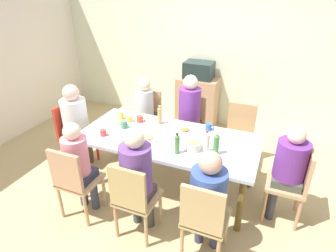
{
  "coord_description": "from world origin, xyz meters",
  "views": [
    {
      "loc": [
        1.14,
        -2.74,
        2.39
      ],
      "look_at": [
        0.0,
        0.0,
        0.88
      ],
      "focal_mm": 30.51,
      "sensor_mm": 36.0,
      "label": 1
    }
  ],
  "objects_px": {
    "plate_2": "(185,130)",
    "cup_3": "(121,116)",
    "bowl_0": "(193,145)",
    "person_2": "(137,173)",
    "person_6": "(208,195)",
    "person_0": "(289,165)",
    "cup_5": "(134,136)",
    "person_1": "(144,108)",
    "cup_7": "(103,133)",
    "plate_0": "(148,138)",
    "side_cabinet": "(197,102)",
    "plate_1": "(120,123)",
    "chair_1": "(147,115)",
    "person_5": "(78,162)",
    "chair_5": "(74,179)",
    "chair_7": "(73,131)",
    "cup_6": "(209,127)",
    "chair_2": "(134,197)",
    "chair_0": "(295,181)",
    "bottle_0": "(177,144)",
    "bottle_1": "(206,142)",
    "chair_4": "(239,132)",
    "bottle_3": "(160,115)",
    "microwave": "(199,70)",
    "person_7": "(76,118)",
    "cup_4": "(130,119)",
    "chair_6": "(204,218)",
    "cup_0": "(140,119)",
    "person_3": "(189,110)",
    "cup_2": "(124,125)",
    "cup_1": "(121,137)",
    "dining_table": "(168,142)"
  },
  "relations": [
    {
      "from": "plate_2",
      "to": "cup_3",
      "type": "relative_size",
      "value": 1.87
    },
    {
      "from": "bowl_0",
      "to": "plate_2",
      "type": "bearing_deg",
      "value": 121.92
    },
    {
      "from": "person_2",
      "to": "person_6",
      "type": "xyz_separation_m",
      "value": [
        0.71,
        0.0,
        -0.03
      ]
    },
    {
      "from": "person_0",
      "to": "cup_5",
      "type": "height_order",
      "value": "person_0"
    },
    {
      "from": "person_1",
      "to": "cup_7",
      "type": "bearing_deg",
      "value": -91.1
    },
    {
      "from": "cup_3",
      "to": "plate_0",
      "type": "bearing_deg",
      "value": -31.94
    },
    {
      "from": "side_cabinet",
      "to": "plate_1",
      "type": "bearing_deg",
      "value": -106.43
    },
    {
      "from": "chair_1",
      "to": "person_5",
      "type": "distance_m",
      "value": 1.66
    },
    {
      "from": "person_1",
      "to": "bowl_0",
      "type": "bearing_deg",
      "value": -40.87
    },
    {
      "from": "chair_5",
      "to": "plate_1",
      "type": "xyz_separation_m",
      "value": [
        0.0,
        0.95,
        0.23
      ]
    },
    {
      "from": "chair_5",
      "to": "chair_7",
      "type": "bearing_deg",
      "value": 130.07
    },
    {
      "from": "person_1",
      "to": "cup_6",
      "type": "relative_size",
      "value": 10.16
    },
    {
      "from": "chair_2",
      "to": "plate_2",
      "type": "relative_size",
      "value": 4.3
    },
    {
      "from": "chair_0",
      "to": "plate_1",
      "type": "bearing_deg",
      "value": 177.97
    },
    {
      "from": "bottle_0",
      "to": "bottle_1",
      "type": "relative_size",
      "value": 0.95
    },
    {
      "from": "chair_4",
      "to": "bottle_3",
      "type": "distance_m",
      "value": 1.16
    },
    {
      "from": "person_6",
      "to": "microwave",
      "type": "bearing_deg",
      "value": 109.1
    },
    {
      "from": "person_6",
      "to": "person_7",
      "type": "xyz_separation_m",
      "value": [
        -2.07,
        0.78,
        0.03
      ]
    },
    {
      "from": "chair_1",
      "to": "cup_3",
      "type": "height_order",
      "value": "chair_1"
    },
    {
      "from": "cup_4",
      "to": "person_6",
      "type": "bearing_deg",
      "value": -36.16
    },
    {
      "from": "chair_6",
      "to": "person_2",
      "type": "bearing_deg",
      "value": 172.79
    },
    {
      "from": "chair_2",
      "to": "person_6",
      "type": "relative_size",
      "value": 0.78
    },
    {
      "from": "person_6",
      "to": "microwave",
      "type": "height_order",
      "value": "microwave"
    },
    {
      "from": "chair_2",
      "to": "cup_7",
      "type": "xyz_separation_m",
      "value": [
        -0.73,
        0.61,
        0.25
      ]
    },
    {
      "from": "person_7",
      "to": "plate_0",
      "type": "relative_size",
      "value": 5.4
    },
    {
      "from": "chair_1",
      "to": "chair_5",
      "type": "relative_size",
      "value": 1.0
    },
    {
      "from": "chair_0",
      "to": "person_5",
      "type": "height_order",
      "value": "person_5"
    },
    {
      "from": "cup_0",
      "to": "bottle_3",
      "type": "relative_size",
      "value": 0.47
    },
    {
      "from": "cup_7",
      "to": "cup_6",
      "type": "bearing_deg",
      "value": 28.9
    },
    {
      "from": "plate_0",
      "to": "plate_2",
      "type": "bearing_deg",
      "value": 45.81
    },
    {
      "from": "chair_6",
      "to": "cup_5",
      "type": "xyz_separation_m",
      "value": [
        -1.06,
        0.68,
        0.26
      ]
    },
    {
      "from": "cup_3",
      "to": "cup_7",
      "type": "xyz_separation_m",
      "value": [
        0.04,
        -0.49,
        -0.01
      ]
    },
    {
      "from": "person_2",
      "to": "plate_1",
      "type": "bearing_deg",
      "value": 129.52
    },
    {
      "from": "person_6",
      "to": "person_3",
      "type": "bearing_deg",
      "value": 114.4
    },
    {
      "from": "cup_4",
      "to": "cup_7",
      "type": "bearing_deg",
      "value": -102.42
    },
    {
      "from": "person_3",
      "to": "plate_1",
      "type": "relative_size",
      "value": 5.98
    },
    {
      "from": "cup_2",
      "to": "microwave",
      "type": "height_order",
      "value": "microwave"
    },
    {
      "from": "cup_0",
      "to": "person_3",
      "type": "bearing_deg",
      "value": 47.37
    },
    {
      "from": "chair_7",
      "to": "plate_2",
      "type": "bearing_deg",
      "value": 7.82
    },
    {
      "from": "person_2",
      "to": "person_5",
      "type": "xyz_separation_m",
      "value": [
        -0.71,
        0.0,
        -0.06
      ]
    },
    {
      "from": "bottle_0",
      "to": "side_cabinet",
      "type": "xyz_separation_m",
      "value": [
        -0.42,
        2.12,
        -0.39
      ]
    },
    {
      "from": "cup_1",
      "to": "person_1",
      "type": "bearing_deg",
      "value": 102.34
    },
    {
      "from": "microwave",
      "to": "cup_5",
      "type": "bearing_deg",
      "value": -94.47
    },
    {
      "from": "dining_table",
      "to": "bottle_1",
      "type": "relative_size",
      "value": 8.26
    },
    {
      "from": "person_2",
      "to": "bottle_1",
      "type": "bearing_deg",
      "value": 51.78
    },
    {
      "from": "person_1",
      "to": "bowl_0",
      "type": "distance_m",
      "value": 1.43
    },
    {
      "from": "chair_2",
      "to": "chair_5",
      "type": "height_order",
      "value": "same"
    },
    {
      "from": "dining_table",
      "to": "chair_6",
      "type": "bearing_deg",
      "value": -50.86
    },
    {
      "from": "person_1",
      "to": "cup_4",
      "type": "xyz_separation_m",
      "value": [
        0.08,
        -0.58,
        0.09
      ]
    },
    {
      "from": "cup_3",
      "to": "dining_table",
      "type": "bearing_deg",
      "value": -16.27
    }
  ]
}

